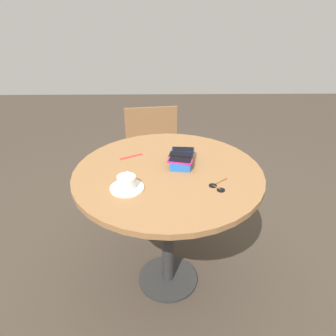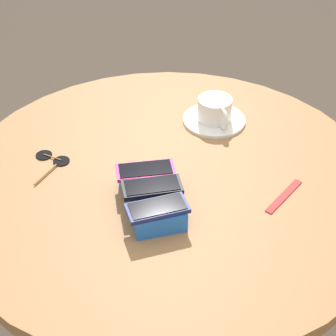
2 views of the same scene
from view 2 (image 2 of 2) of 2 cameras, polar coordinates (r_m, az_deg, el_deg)
round_table at (r=1.36m, az=0.00°, el=-4.44°), size 0.98×0.98×0.79m
phone_box at (r=1.19m, az=-1.68°, el=-3.11°), size 0.20×0.13×0.04m
phone_navy at (r=1.12m, az=-1.09°, el=-4.09°), size 0.07×0.13×0.01m
phone_black at (r=1.17m, az=-1.63°, el=-1.95°), size 0.08×0.13×0.01m
phone_magenta at (r=1.22m, az=-2.30°, el=-0.23°), size 0.09×0.14×0.01m
saucer at (r=1.47m, az=4.70°, el=4.89°), size 0.16×0.16×0.01m
coffee_cup at (r=1.45m, az=4.81°, el=5.98°), size 0.12×0.09×0.06m
lanyard_strap at (r=1.25m, az=11.69°, el=-2.81°), size 0.08×0.13×0.00m
sunglasses at (r=1.35m, az=-11.72°, el=0.80°), size 0.13×0.10×0.01m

